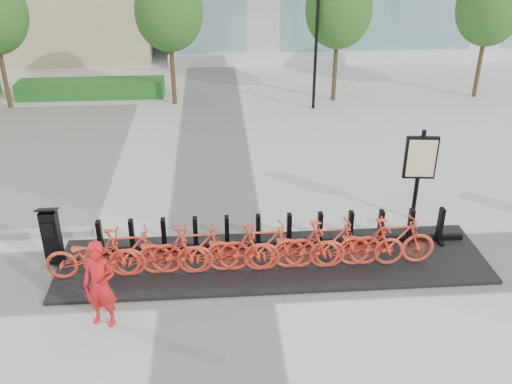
{
  "coord_description": "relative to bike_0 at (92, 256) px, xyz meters",
  "views": [
    {
      "loc": [
        0.09,
        -10.42,
        7.29
      ],
      "look_at": [
        1.0,
        1.5,
        1.2
      ],
      "focal_mm": 40.0,
      "sensor_mm": 36.0,
      "label": 1
    }
  ],
  "objects": [
    {
      "name": "bike_0",
      "position": [
        0.0,
        0.0,
        0.0
      ],
      "size": [
        1.99,
        0.69,
        1.05
      ],
      "primitive_type": "imported",
      "rotation": [
        0.0,
        0.0,
        1.57
      ],
      "color": "red",
      "rests_on": "dock_pad"
    },
    {
      "name": "map_sign",
      "position": [
        7.69,
        2.1,
        1.0
      ],
      "size": [
        0.8,
        0.21,
        2.42
      ],
      "rotation": [
        0.0,
        0.0,
        -0.11
      ],
      "color": "black",
      "rests_on": "ground"
    },
    {
      "name": "bike_2",
      "position": [
        1.44,
        0.0,
        0.0
      ],
      "size": [
        1.99,
        0.69,
        1.05
      ],
      "primitive_type": "imported",
      "rotation": [
        0.0,
        0.0,
        1.57
      ],
      "color": "red",
      "rests_on": "dock_pad"
    },
    {
      "name": "bike_3",
      "position": [
        2.16,
        0.0,
        0.06
      ],
      "size": [
        1.93,
        0.55,
        1.16
      ],
      "primitive_type": "imported",
      "rotation": [
        0.0,
        0.0,
        1.57
      ],
      "color": "red",
      "rests_on": "dock_pad"
    },
    {
      "name": "worker_red",
      "position": [
        0.43,
        -1.45,
        0.29
      ],
      "size": [
        0.74,
        0.59,
        1.79
      ],
      "primitive_type": "imported",
      "rotation": [
        0.0,
        0.0,
        -0.27
      ],
      "color": "red",
      "rests_on": "ground"
    },
    {
      "name": "kiosk",
      "position": [
        -0.98,
        0.67,
        0.15
      ],
      "size": [
        0.44,
        0.37,
        1.4
      ],
      "rotation": [
        0.0,
        0.0,
        0.02
      ],
      "color": "black",
      "rests_on": "dock_pad"
    },
    {
      "name": "hedge_b",
      "position": [
        -2.4,
        13.25,
        -0.25
      ],
      "size": [
        6.0,
        1.2,
        0.7
      ],
      "primitive_type": "cube",
      "color": "#114312",
      "rests_on": "ground"
    },
    {
      "name": "streetlamp",
      "position": [
        6.6,
        11.05,
        2.53
      ],
      "size": [
        2.0,
        0.2,
        5.0
      ],
      "color": "black",
      "rests_on": "ground"
    },
    {
      "name": "bike_5",
      "position": [
        3.6,
        0.0,
        0.06
      ],
      "size": [
        1.93,
        0.55,
        1.16
      ],
      "primitive_type": "imported",
      "rotation": [
        0.0,
        0.0,
        1.57
      ],
      "color": "red",
      "rests_on": "dock_pad"
    },
    {
      "name": "bike_9",
      "position": [
        6.48,
        0.0,
        0.06
      ],
      "size": [
        1.93,
        0.55,
        1.16
      ],
      "primitive_type": "imported",
      "rotation": [
        0.0,
        0.0,
        1.57
      ],
      "color": "red",
      "rests_on": "dock_pad"
    },
    {
      "name": "dock_pad",
      "position": [
        3.9,
        0.35,
        -0.56
      ],
      "size": [
        9.6,
        2.4,
        0.08
      ],
      "primitive_type": "cube",
      "color": "black",
      "rests_on": "ground"
    },
    {
      "name": "bike_4",
      "position": [
        2.88,
        0.0,
        0.0
      ],
      "size": [
        1.99,
        0.69,
        1.05
      ],
      "primitive_type": "imported",
      "rotation": [
        0.0,
        0.0,
        1.57
      ],
      "color": "red",
      "rests_on": "dock_pad"
    },
    {
      "name": "dock_rail_posts",
      "position": [
        3.96,
        0.82,
        -0.1
      ],
      "size": [
        8.02,
        0.5,
        0.85
      ],
      "primitive_type": null,
      "color": "black",
      "rests_on": "dock_pad"
    },
    {
      "name": "tree_2",
      "position": [
        7.6,
        12.05,
        2.99
      ],
      "size": [
        2.6,
        2.6,
        5.1
      ],
      "color": "brown",
      "rests_on": "ground"
    },
    {
      "name": "bike_6",
      "position": [
        4.32,
        0.0,
        0.0
      ],
      "size": [
        1.99,
        0.69,
        1.05
      ],
      "primitive_type": "imported",
      "rotation": [
        0.0,
        0.0,
        1.57
      ],
      "color": "red",
      "rests_on": "dock_pad"
    },
    {
      "name": "tree_1",
      "position": [
        1.1,
        12.05,
        2.99
      ],
      "size": [
        2.6,
        2.6,
        5.1
      ],
      "color": "brown",
      "rests_on": "ground"
    },
    {
      "name": "bike_1",
      "position": [
        0.72,
        0.0,
        0.06
      ],
      "size": [
        1.93,
        0.55,
        1.16
      ],
      "primitive_type": "imported",
      "rotation": [
        0.0,
        0.0,
        1.57
      ],
      "color": "red",
      "rests_on": "dock_pad"
    },
    {
      "name": "bike_7",
      "position": [
        5.04,
        0.0,
        0.06
      ],
      "size": [
        1.93,
        0.55,
        1.16
      ],
      "primitive_type": "imported",
      "rotation": [
        0.0,
        0.0,
        1.57
      ],
      "color": "red",
      "rests_on": "dock_pad"
    },
    {
      "name": "bike_8",
      "position": [
        5.76,
        0.0,
        0.0
      ],
      "size": [
        1.99,
        0.69,
        1.05
      ],
      "primitive_type": "imported",
      "rotation": [
        0.0,
        0.0,
        1.57
      ],
      "color": "red",
      "rests_on": "dock_pad"
    },
    {
      "name": "tree_3",
      "position": [
        13.6,
        12.05,
        2.99
      ],
      "size": [
        2.6,
        2.6,
        5.1
      ],
      "color": "brown",
      "rests_on": "ground"
    },
    {
      "name": "ground",
      "position": [
        2.6,
        0.05,
        -0.6
      ],
      "size": [
        120.0,
        120.0,
        0.0
      ],
      "primitive_type": "plane",
      "color": "silver"
    }
  ]
}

